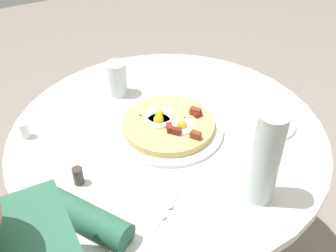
# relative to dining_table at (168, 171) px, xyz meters

# --- Properties ---
(dining_table) EXTENTS (0.97, 0.97, 0.71)m
(dining_table) POSITION_rel_dining_table_xyz_m (0.00, 0.00, 0.00)
(dining_table) COLOR silver
(dining_table) RESTS_ON ground_plane
(pizza_plate) EXTENTS (0.34, 0.34, 0.01)m
(pizza_plate) POSITION_rel_dining_table_xyz_m (0.01, 0.01, 0.17)
(pizza_plate) COLOR white
(pizza_plate) RESTS_ON dining_table
(breakfast_pizza) EXTENTS (0.28, 0.28, 0.05)m
(breakfast_pizza) POSITION_rel_dining_table_xyz_m (0.01, 0.01, 0.19)
(breakfast_pizza) COLOR #DCB66A
(breakfast_pizza) RESTS_ON pizza_plate
(bread_plate) EXTENTS (0.17, 0.17, 0.01)m
(bread_plate) POSITION_rel_dining_table_xyz_m (0.30, -0.11, 0.17)
(bread_plate) COLOR white
(bread_plate) RESTS_ON dining_table
(napkin) EXTENTS (0.21, 0.22, 0.00)m
(napkin) POSITION_rel_dining_table_xyz_m (-0.19, -0.21, 0.17)
(napkin) COLOR white
(napkin) RESTS_ON dining_table
(fork) EXTENTS (0.11, 0.15, 0.00)m
(fork) POSITION_rel_dining_table_xyz_m (-0.18, -0.20, 0.17)
(fork) COLOR silver
(fork) RESTS_ON napkin
(knife) EXTENTS (0.11, 0.15, 0.00)m
(knife) POSITION_rel_dining_table_xyz_m (-0.21, -0.22, 0.17)
(knife) COLOR silver
(knife) RESTS_ON napkin
(water_glass) EXTENTS (0.07, 0.07, 0.12)m
(water_glass) POSITION_rel_dining_table_xyz_m (-0.06, 0.26, 0.23)
(water_glass) COLOR silver
(water_glass) RESTS_ON dining_table
(water_bottle) EXTENTS (0.07, 0.07, 0.26)m
(water_bottle) POSITION_rel_dining_table_xyz_m (0.09, -0.34, 0.30)
(water_bottle) COLOR silver
(water_bottle) RESTS_ON dining_table
(salt_shaker) EXTENTS (0.03, 0.03, 0.05)m
(salt_shaker) POSITION_rel_dining_table_xyz_m (-0.39, 0.17, 0.19)
(salt_shaker) COLOR white
(salt_shaker) RESTS_ON dining_table
(pepper_shaker) EXTENTS (0.03, 0.03, 0.05)m
(pepper_shaker) POSITION_rel_dining_table_xyz_m (-0.31, -0.08, 0.19)
(pepper_shaker) COLOR #3F3833
(pepper_shaker) RESTS_ON dining_table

